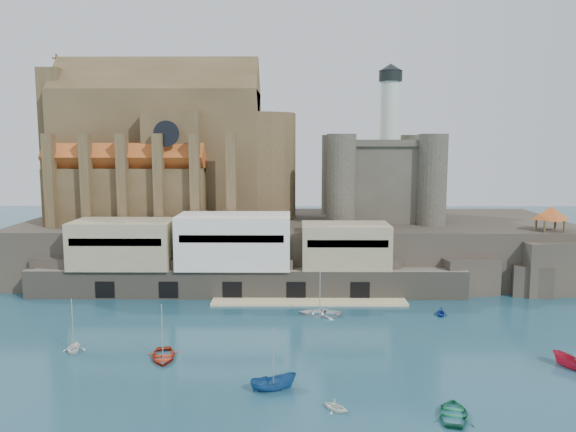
# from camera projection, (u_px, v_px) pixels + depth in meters

# --- Properties ---
(ground) EXTENTS (300.00, 300.00, 0.00)m
(ground) POSITION_uv_depth(u_px,v_px,m) (297.00, 344.00, 68.57)
(ground) COLOR #183F50
(ground) RESTS_ON ground
(promontory) EXTENTS (100.00, 36.00, 10.00)m
(promontory) POSITION_uv_depth(u_px,v_px,m) (294.00, 246.00, 106.96)
(promontory) COLOR #2A2520
(promontory) RESTS_ON ground
(quay) EXTENTS (70.00, 12.00, 13.05)m
(quay) POSITION_uv_depth(u_px,v_px,m) (233.00, 257.00, 90.73)
(quay) COLOR #6A6355
(quay) RESTS_ON ground
(church) EXTENTS (47.00, 25.93, 30.51)m
(church) POSITION_uv_depth(u_px,v_px,m) (170.00, 155.00, 107.35)
(church) COLOR #4D3D24
(church) RESTS_ON promontory
(castle_keep) EXTENTS (21.20, 21.20, 29.30)m
(castle_keep) POSITION_uv_depth(u_px,v_px,m) (380.00, 175.00, 106.77)
(castle_keep) COLOR #403D32
(castle_keep) RESTS_ON promontory
(rock_outcrop) EXTENTS (14.50, 10.50, 8.70)m
(rock_outcrop) POSITION_uv_depth(u_px,v_px,m) (548.00, 266.00, 93.33)
(rock_outcrop) COLOR #2A2520
(rock_outcrop) RESTS_ON ground
(pavilion) EXTENTS (6.40, 6.40, 5.40)m
(pavilion) POSITION_uv_depth(u_px,v_px,m) (551.00, 214.00, 92.35)
(pavilion) COLOR #4D3D24
(pavilion) RESTS_ON rock_outcrop
(boat_0) EXTENTS (4.16, 1.93, 5.62)m
(boat_0) POSITION_uv_depth(u_px,v_px,m) (163.00, 358.00, 64.12)
(boat_0) COLOR #AD2D15
(boat_0) RESTS_ON ground
(boat_1) EXTENTS (2.49, 2.61, 2.61)m
(boat_1) POSITION_uv_depth(u_px,v_px,m) (336.00, 410.00, 51.79)
(boat_1) COLOR white
(boat_1) RESTS_ON ground
(boat_2) EXTENTS (2.30, 2.26, 4.77)m
(boat_2) POSITION_uv_depth(u_px,v_px,m) (273.00, 390.00, 56.05)
(boat_2) COLOR #1D4D86
(boat_2) RESTS_ON ground
(boat_3) EXTENTS (4.04, 2.10, 5.44)m
(boat_3) POSITION_uv_depth(u_px,v_px,m) (454.00, 416.00, 50.74)
(boat_3) COLOR #1B714F
(boat_3) RESTS_ON ground
(boat_4) EXTENTS (3.27, 2.37, 3.44)m
(boat_4) POSITION_uv_depth(u_px,v_px,m) (74.00, 351.00, 66.29)
(boat_4) COLOR white
(boat_4) RESTS_ON ground
(boat_5) EXTENTS (2.42, 2.44, 4.63)m
(boat_5) POSITION_uv_depth(u_px,v_px,m) (572.00, 368.00, 61.34)
(boat_5) COLOR #B8162F
(boat_5) RESTS_ON ground
(boat_6) EXTENTS (1.82, 4.44, 6.04)m
(boat_6) POSITION_uv_depth(u_px,v_px,m) (320.00, 315.00, 80.22)
(boat_6) COLOR silver
(boat_6) RESTS_ON ground
(boat_7) EXTENTS (2.75, 2.10, 2.82)m
(boat_7) POSITION_uv_depth(u_px,v_px,m) (441.00, 315.00, 80.15)
(boat_7) COLOR #112D96
(boat_7) RESTS_ON ground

